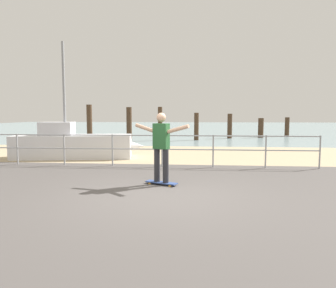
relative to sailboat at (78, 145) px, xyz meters
name	(u,v)px	position (x,y,z in m)	size (l,w,h in m)	color
ground_plane	(157,210)	(3.88, -6.36, -0.52)	(24.00, 10.00, 0.04)	#514C49
beach_strip	(180,154)	(3.88, 1.64, -0.52)	(24.00, 6.00, 0.04)	tan
sea_surface	(191,127)	(3.88, 29.64, -0.52)	(72.00, 50.00, 0.04)	#849EA3
railing_fence	(137,145)	(2.66, -1.76, 0.18)	(11.46, 0.05, 1.05)	#9EA0A5
sailboat	(78,145)	(0.00, 0.00, 0.00)	(5.06, 2.09, 4.42)	silver
skateboard	(161,183)	(3.74, -4.40, -0.45)	(0.81, 0.51, 0.08)	#334C8C
skateboarder	(161,143)	(3.74, -4.40, 0.50)	(1.36, 0.68, 1.65)	#26262B
groyne_post_0	(89,122)	(-2.38, 8.27, 0.64)	(0.35, 0.35, 2.32)	#422D1E
groyne_post_1	(129,123)	(-0.06, 9.72, 0.58)	(0.37, 0.37, 2.19)	#422D1E
groyne_post_2	(160,124)	(2.26, 8.32, 0.57)	(0.28, 0.28, 2.17)	#422D1E
groyne_post_3	(196,127)	(4.57, 8.76, 0.38)	(0.30, 0.30, 1.79)	#422D1E
groyne_post_4	(230,126)	(6.89, 10.53, 0.35)	(0.33, 0.33, 1.74)	#422D1E
groyne_post_5	(261,128)	(9.21, 11.49, 0.19)	(0.39, 0.39, 1.42)	#422D1E
groyne_post_6	(287,127)	(11.53, 13.21, 0.21)	(0.34, 0.34, 1.46)	#422D1E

